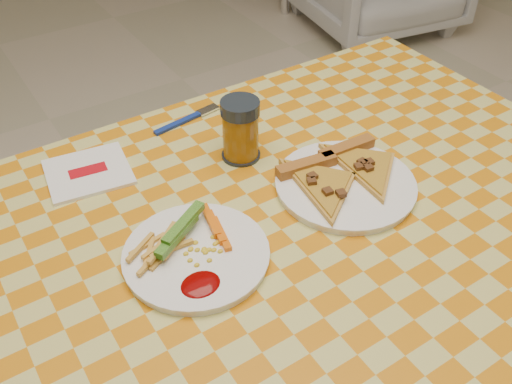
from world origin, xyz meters
TOP-DOWN VIEW (x-y plane):
  - table at (0.00, 0.00)m, footprint 1.28×0.88m
  - plate_left at (-0.15, 0.02)m, footprint 0.25×0.25m
  - plate_right at (0.15, 0.03)m, footprint 0.25×0.25m
  - fries_veggies at (-0.15, 0.03)m, footprint 0.18×0.17m
  - pizza_slices at (0.16, 0.04)m, footprint 0.26×0.24m
  - drink_glass at (0.05, 0.21)m, footprint 0.07×0.07m
  - napkin at (-0.21, 0.31)m, footprint 0.16×0.15m
  - fork at (0.02, 0.37)m, footprint 0.16×0.04m

SIDE VIEW (x-z plane):
  - table at x=0.00m, z-range 0.30..1.06m
  - napkin at x=-0.21m, z-range 0.76..0.76m
  - fork at x=0.02m, z-range 0.76..0.76m
  - plate_left at x=-0.15m, z-range 0.76..0.77m
  - plate_right at x=0.15m, z-range 0.76..0.77m
  - pizza_slices at x=0.16m, z-range 0.76..0.79m
  - fries_veggies at x=-0.15m, z-range 0.76..0.80m
  - drink_glass at x=0.05m, z-range 0.75..0.87m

